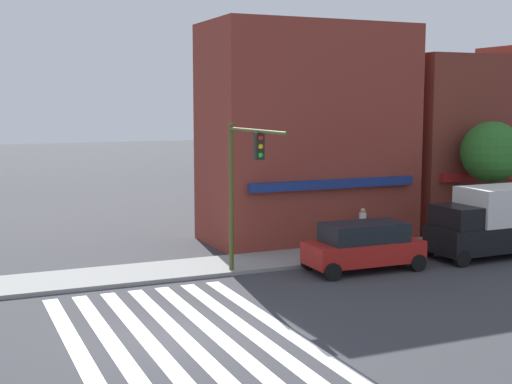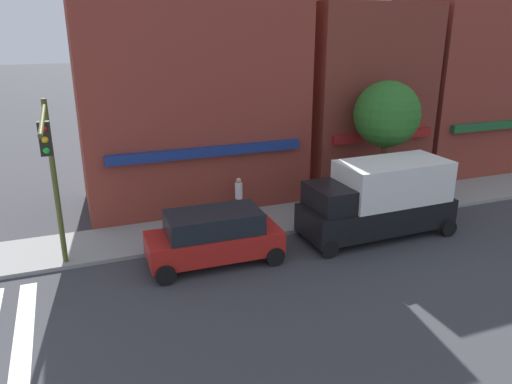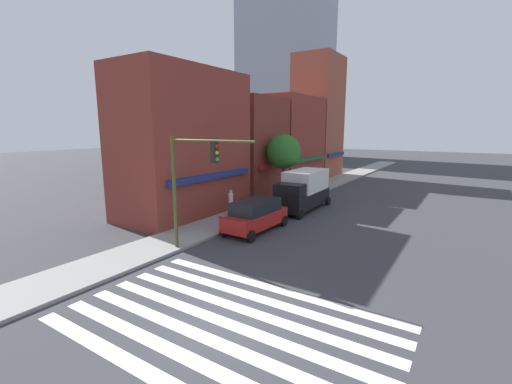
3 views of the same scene
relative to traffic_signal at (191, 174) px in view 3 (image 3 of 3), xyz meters
The scene contains 11 objects.
ground_plane 7.79m from the traffic_signal, 128.32° to the right, with size 200.00×200.00×0.00m, color #38383D.
sidewalk_left 6.17m from the traffic_signal, 151.07° to the left, with size 120.00×3.00×0.15m.
crosswalk_stripes 7.79m from the traffic_signal, 128.32° to the right, with size 6.38×10.80×0.01m.
storefront_row 19.87m from the traffic_signal, 18.48° to the left, with size 32.90×5.30×15.43m.
tower_distant 64.52m from the traffic_signal, 23.05° to the left, with size 20.11×13.47×55.27m.
traffic_signal is the anchor object (origin of this frame).
suv_red 5.85m from the traffic_signal, ahead, with size 4.73×2.12×1.94m.
box_truck_black 12.06m from the traffic_signal, ahead, with size 6.26×2.42×3.04m.
pedestrian_white_shirt 8.25m from the traffic_signal, 22.59° to the left, with size 0.32×0.32×1.77m.
fire_hydrant 5.16m from the traffic_signal, 17.88° to the left, with size 0.24×0.24×0.84m.
street_tree 13.99m from the traffic_signal, ahead, with size 2.93×2.93×5.63m.
Camera 3 is at (-8.03, -6.29, 6.20)m, focal length 24.00 mm.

